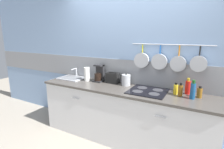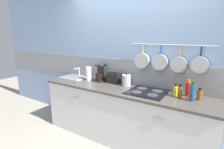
% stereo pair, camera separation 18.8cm
% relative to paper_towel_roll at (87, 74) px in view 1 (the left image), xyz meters
% --- Properties ---
extents(ground_plane, '(12.00, 12.00, 0.00)m').
position_rel_paper_towel_roll_xyz_m(ground_plane, '(0.75, -0.10, -1.03)').
color(ground_plane, '#9E9384').
extents(wall_back, '(7.20, 0.14, 2.60)m').
position_rel_paper_towel_roll_xyz_m(wall_back, '(0.76, 0.25, 0.25)').
color(wall_back, '#84A3CC').
rests_on(wall_back, ground_plane).
extents(cabinet_base, '(2.76, 0.60, 0.87)m').
position_rel_paper_towel_roll_xyz_m(cabinet_base, '(0.75, -0.10, -0.59)').
color(cabinet_base, silver).
rests_on(cabinet_base, ground_plane).
extents(countertop, '(2.80, 0.62, 0.03)m').
position_rel_paper_towel_roll_xyz_m(countertop, '(0.75, -0.10, -0.14)').
color(countertop, '#4C4742').
rests_on(countertop, cabinet_base).
extents(sink_basin, '(0.48, 0.36, 0.18)m').
position_rel_paper_towel_roll_xyz_m(sink_basin, '(-0.37, 0.01, -0.11)').
color(sink_basin, '#B7BABF').
rests_on(sink_basin, countertop).
extents(paper_towel_roll, '(0.10, 0.10, 0.25)m').
position_rel_paper_towel_roll_xyz_m(paper_towel_roll, '(0.00, 0.00, 0.00)').
color(paper_towel_roll, white).
rests_on(paper_towel_roll, countertop).
extents(coffee_maker, '(0.17, 0.18, 0.30)m').
position_rel_paper_towel_roll_xyz_m(coffee_maker, '(0.21, 0.08, 0.00)').
color(coffee_maker, '#262628').
rests_on(coffee_maker, countertop).
extents(toaster, '(0.24, 0.13, 0.19)m').
position_rel_paper_towel_roll_xyz_m(toaster, '(0.48, 0.10, -0.03)').
color(toaster, black).
rests_on(toaster, countertop).
extents(kettle, '(0.15, 0.15, 0.20)m').
position_rel_paper_towel_roll_xyz_m(kettle, '(0.74, 0.08, -0.03)').
color(kettle, '#B7BABF').
rests_on(kettle, countertop).
extents(cooktop, '(0.54, 0.51, 0.01)m').
position_rel_paper_towel_roll_xyz_m(cooktop, '(1.16, -0.06, -0.12)').
color(cooktop, black).
rests_on(cooktop, countertop).
extents(bottle_cooking_wine, '(0.06, 0.06, 0.17)m').
position_rel_paper_towel_roll_xyz_m(bottle_cooking_wine, '(1.54, 0.01, -0.05)').
color(bottle_cooking_wine, yellow).
rests_on(bottle_cooking_wine, countertop).
extents(bottle_sesame_oil, '(0.06, 0.06, 0.19)m').
position_rel_paper_towel_roll_xyz_m(bottle_sesame_oil, '(1.61, -0.05, -0.04)').
color(bottle_sesame_oil, '#8C5919').
rests_on(bottle_sesame_oil, countertop).
extents(bottle_hot_sauce, '(0.07, 0.07, 0.23)m').
position_rel_paper_towel_roll_xyz_m(bottle_hot_sauce, '(1.69, 0.10, -0.02)').
color(bottle_hot_sauce, red).
rests_on(bottle_hot_sauce, countertop).
extents(bottle_olive_oil, '(0.07, 0.07, 0.25)m').
position_rel_paper_towel_roll_xyz_m(bottle_olive_oil, '(1.77, -0.08, -0.01)').
color(bottle_olive_oil, navy).
rests_on(bottle_olive_oil, countertop).
extents(bottle_vinegar, '(0.07, 0.07, 0.16)m').
position_rel_paper_towel_roll_xyz_m(bottle_vinegar, '(1.84, 0.01, -0.05)').
color(bottle_vinegar, '#8C5919').
rests_on(bottle_vinegar, countertop).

